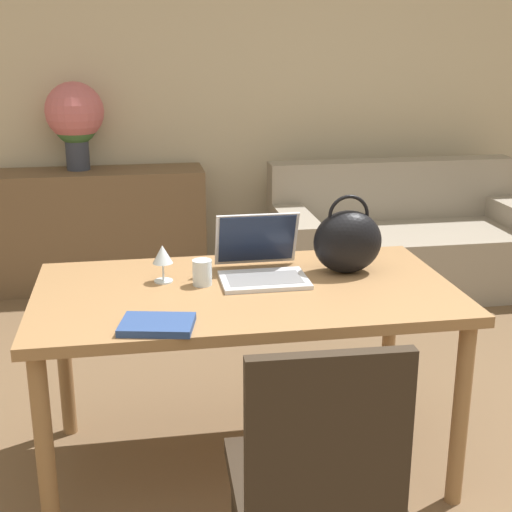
{
  "coord_description": "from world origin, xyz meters",
  "views": [
    {
      "loc": [
        -0.49,
        -1.74,
        1.63
      ],
      "look_at": [
        -0.07,
        0.71,
        0.87
      ],
      "focal_mm": 50.0,
      "sensor_mm": 36.0,
      "label": 1
    }
  ],
  "objects_px": {
    "couch": "(403,246)",
    "handbag": "(348,241)",
    "laptop": "(261,260)",
    "wine_glass": "(163,256)",
    "flower_vase": "(75,117)",
    "chair": "(316,474)",
    "drinking_glass": "(202,272)"
  },
  "relations": [
    {
      "from": "wine_glass",
      "to": "chair",
      "type": "bearing_deg",
      "value": -69.71
    },
    {
      "from": "couch",
      "to": "handbag",
      "type": "distance_m",
      "value": 2.13
    },
    {
      "from": "couch",
      "to": "handbag",
      "type": "height_order",
      "value": "handbag"
    },
    {
      "from": "chair",
      "to": "couch",
      "type": "height_order",
      "value": "chair"
    },
    {
      "from": "chair",
      "to": "wine_glass",
      "type": "height_order",
      "value": "chair"
    },
    {
      "from": "chair",
      "to": "handbag",
      "type": "distance_m",
      "value": 1.08
    },
    {
      "from": "couch",
      "to": "flower_vase",
      "type": "xyz_separation_m",
      "value": [
        -2.12,
        0.42,
        0.85
      ]
    },
    {
      "from": "handbag",
      "to": "chair",
      "type": "bearing_deg",
      "value": -110.75
    },
    {
      "from": "laptop",
      "to": "handbag",
      "type": "relative_size",
      "value": 1.07
    },
    {
      "from": "couch",
      "to": "handbag",
      "type": "xyz_separation_m",
      "value": [
        -0.96,
        -1.81,
        0.59
      ]
    },
    {
      "from": "drinking_glass",
      "to": "wine_glass",
      "type": "distance_m",
      "value": 0.16
    },
    {
      "from": "couch",
      "to": "wine_glass",
      "type": "distance_m",
      "value": 2.52
    },
    {
      "from": "handbag",
      "to": "flower_vase",
      "type": "xyz_separation_m",
      "value": [
        -1.17,
        2.23,
        0.26
      ]
    },
    {
      "from": "wine_glass",
      "to": "flower_vase",
      "type": "distance_m",
      "value": 2.28
    },
    {
      "from": "handbag",
      "to": "flower_vase",
      "type": "bearing_deg",
      "value": 117.62
    },
    {
      "from": "chair",
      "to": "handbag",
      "type": "xyz_separation_m",
      "value": [
        0.36,
        0.95,
        0.37
      ]
    },
    {
      "from": "drinking_glass",
      "to": "wine_glass",
      "type": "relative_size",
      "value": 0.67
    },
    {
      "from": "couch",
      "to": "chair",
      "type": "bearing_deg",
      "value": -115.49
    },
    {
      "from": "chair",
      "to": "handbag",
      "type": "relative_size",
      "value": 2.95
    },
    {
      "from": "couch",
      "to": "flower_vase",
      "type": "height_order",
      "value": "flower_vase"
    },
    {
      "from": "chair",
      "to": "flower_vase",
      "type": "relative_size",
      "value": 1.62
    },
    {
      "from": "couch",
      "to": "drinking_glass",
      "type": "bearing_deg",
      "value": -129.41
    },
    {
      "from": "couch",
      "to": "wine_glass",
      "type": "xyz_separation_m",
      "value": [
        -1.67,
        -1.8,
        0.56
      ]
    },
    {
      "from": "handbag",
      "to": "laptop",
      "type": "bearing_deg",
      "value": 177.04
    },
    {
      "from": "chair",
      "to": "drinking_glass",
      "type": "bearing_deg",
      "value": 104.83
    },
    {
      "from": "wine_glass",
      "to": "handbag",
      "type": "distance_m",
      "value": 0.71
    },
    {
      "from": "chair",
      "to": "laptop",
      "type": "height_order",
      "value": "laptop"
    },
    {
      "from": "flower_vase",
      "to": "handbag",
      "type": "bearing_deg",
      "value": -62.38
    },
    {
      "from": "wine_glass",
      "to": "couch",
      "type": "bearing_deg",
      "value": 47.17
    },
    {
      "from": "couch",
      "to": "flower_vase",
      "type": "relative_size",
      "value": 3.05
    },
    {
      "from": "chair",
      "to": "wine_glass",
      "type": "relative_size",
      "value": 6.4
    },
    {
      "from": "laptop",
      "to": "wine_glass",
      "type": "relative_size",
      "value": 2.32
    }
  ]
}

